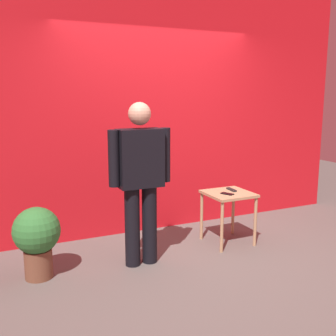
{
  "coord_description": "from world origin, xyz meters",
  "views": [
    {
      "loc": [
        -1.98,
        -3.31,
        1.73
      ],
      "look_at": [
        -0.19,
        0.55,
        0.93
      ],
      "focal_mm": 42.97,
      "sensor_mm": 36.0,
      "label": 1
    }
  ],
  "objects_px": {
    "tv_remote": "(231,190)",
    "potted_plant": "(37,237)",
    "side_table": "(228,201)",
    "standing_person": "(140,176)",
    "cell_phone": "(227,194)"
  },
  "relations": [
    {
      "from": "side_table",
      "to": "potted_plant",
      "type": "relative_size",
      "value": 0.88
    },
    {
      "from": "cell_phone",
      "to": "potted_plant",
      "type": "xyz_separation_m",
      "value": [
        -2.06,
        0.05,
        -0.2
      ]
    },
    {
      "from": "standing_person",
      "to": "cell_phone",
      "type": "relative_size",
      "value": 11.4
    },
    {
      "from": "tv_remote",
      "to": "potted_plant",
      "type": "distance_m",
      "value": 2.22
    },
    {
      "from": "tv_remote",
      "to": "potted_plant",
      "type": "relative_size",
      "value": 0.25
    },
    {
      "from": "cell_phone",
      "to": "tv_remote",
      "type": "height_order",
      "value": "tv_remote"
    },
    {
      "from": "cell_phone",
      "to": "tv_remote",
      "type": "relative_size",
      "value": 0.85
    },
    {
      "from": "standing_person",
      "to": "cell_phone",
      "type": "distance_m",
      "value": 1.11
    },
    {
      "from": "standing_person",
      "to": "side_table",
      "type": "distance_m",
      "value": 1.21
    },
    {
      "from": "standing_person",
      "to": "potted_plant",
      "type": "height_order",
      "value": "standing_person"
    },
    {
      "from": "tv_remote",
      "to": "standing_person",
      "type": "bearing_deg",
      "value": -168.23
    },
    {
      "from": "standing_person",
      "to": "potted_plant",
      "type": "xyz_separation_m",
      "value": [
        -1.0,
        0.1,
        -0.51
      ]
    },
    {
      "from": "cell_phone",
      "to": "tv_remote",
      "type": "xyz_separation_m",
      "value": [
        0.14,
        0.13,
        0.01
      ]
    },
    {
      "from": "side_table",
      "to": "standing_person",
      "type": "bearing_deg",
      "value": -173.84
    },
    {
      "from": "potted_plant",
      "to": "cell_phone",
      "type": "bearing_deg",
      "value": -1.29
    }
  ]
}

